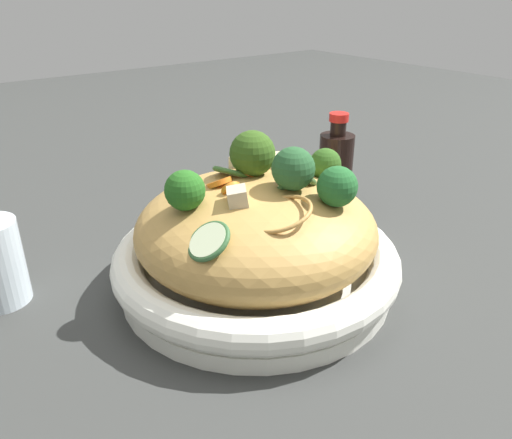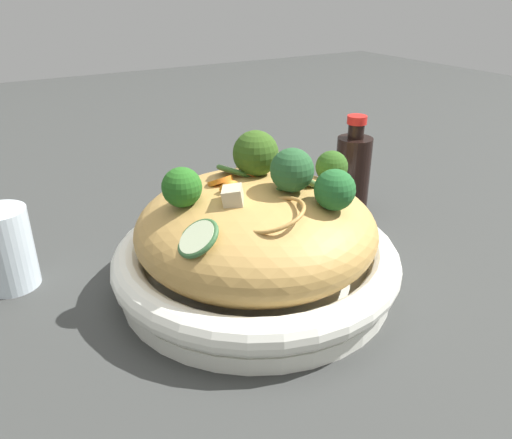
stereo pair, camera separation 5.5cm
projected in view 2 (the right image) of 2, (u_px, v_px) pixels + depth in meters
ground_plane at (256, 284)px, 0.58m from camera, size 3.00×3.00×0.00m
serving_bowl at (256, 263)px, 0.57m from camera, size 0.32×0.32×0.05m
noodle_heap at (256, 228)px, 0.55m from camera, size 0.26×0.26×0.11m
broccoli_florets at (276, 171)px, 0.53m from camera, size 0.15×0.23×0.07m
carrot_coins at (230, 180)px, 0.54m from camera, size 0.05×0.07×0.02m
zucchini_slices at (257, 190)px, 0.53m from camera, size 0.14×0.18×0.05m
chicken_chunks at (265, 170)px, 0.58m from camera, size 0.13×0.14×0.04m
soy_sauce_bottle at (352, 173)px, 0.74m from camera, size 0.05×0.05×0.15m
drinking_glass at (6, 249)px, 0.56m from camera, size 0.06×0.06×0.09m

